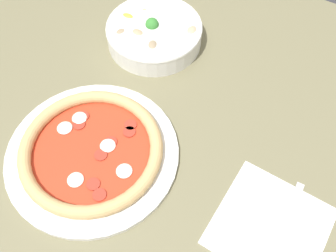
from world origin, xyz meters
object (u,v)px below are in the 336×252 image
bowl (154,33)px  knife (282,237)px  pizza (92,151)px  fork (255,219)px

bowl → knife: (0.45, -0.30, -0.03)m
bowl → knife: bowl is taller
knife → pizza: bearing=92.6°
bowl → knife: 0.54m
bowl → pizza: bearing=-80.4°
pizza → fork: 0.34m
bowl → fork: bearing=-37.1°
pizza → bowl: size_ratio=1.50×
pizza → bowl: bearing=99.6°
pizza → fork: bearing=6.5°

